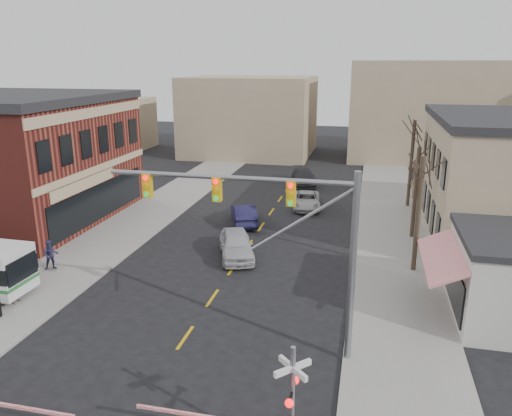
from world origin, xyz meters
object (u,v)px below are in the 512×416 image
Objects in this scene: rr_crossing_east at (278,404)px; car_d at (304,177)px; car_a at (236,245)px; pedestrian_near at (15,284)px; pedestrian_far at (51,255)px; car_c at (307,200)px; car_b at (244,214)px; traffic_signal_mast at (283,223)px.

rr_crossing_east is 36.19m from car_d.
car_a is at bearing -107.69° from car_d.
pedestrian_near is 4.22m from pedestrian_far.
car_a is (-5.57, 15.80, -1.13)m from rr_crossing_east.
car_c is (-2.66, 27.76, -1.30)m from rr_crossing_east.
rr_crossing_east is 2.83× the size of pedestrian_near.
pedestrian_near reaches higher than car_c.
traffic_signal_mast is at bearing 89.32° from car_b.
pedestrian_near reaches higher than car_a.
traffic_signal_mast is at bearing -98.48° from pedestrian_near.
car_a is at bearing -50.43° from pedestrian_near.
car_d is (-4.02, 35.94, -1.21)m from rr_crossing_east.
rr_crossing_east is at bearing -72.49° from pedestrian_far.
traffic_signal_mast is 30.56m from car_d.
car_c is at bearing 56.37° from car_a.
car_c is 2.43× the size of pedestrian_near.
car_b is 2.59× the size of pedestrian_far.
pedestrian_far is at bearing -128.44° from car_d.
car_b is 13.73m from car_d.
rr_crossing_east reaches higher than pedestrian_far.
car_a reaches higher than car_d.
rr_crossing_east is 3.11× the size of pedestrian_far.
car_d is at bearing 65.62° from car_a.
pedestrian_near is (-10.80, -28.81, 0.35)m from car_d.
car_c is 23.94m from pedestrian_near.
car_c is 8.29m from car_d.
car_a is 12.68m from pedestrian_near.
car_d is (2.76, 13.45, -0.01)m from car_b.
traffic_signal_mast is at bearing -84.79° from car_a.
pedestrian_near is (-13.88, 1.19, -4.64)m from traffic_signal_mast.
car_b is (-1.20, 6.69, -0.07)m from car_a.
pedestrian_far reaches higher than car_a.
rr_crossing_east is at bearing -92.12° from car_c.
car_c is 20.96m from pedestrian_far.
car_b is at bearing -31.24° from pedestrian_near.
rr_crossing_east is at bearing -96.89° from car_d.
pedestrian_near is at bearing -156.80° from car_a.
pedestrian_near is (-9.25, -8.67, 0.27)m from car_a.
car_c is (2.91, 11.96, -0.17)m from car_a.
pedestrian_far is (-11.59, -24.66, 0.26)m from car_d.
traffic_signal_mast is 18.24m from car_b.
traffic_signal_mast reaches higher than rr_crossing_east.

